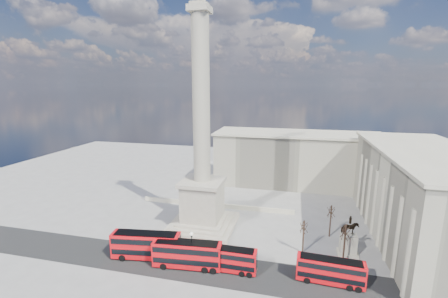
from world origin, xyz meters
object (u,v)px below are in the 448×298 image
Objects in this scene: red_bus_d at (331,271)px; pedestrian_crossing at (230,253)px; red_bus_a at (147,245)px; equestrian_statue at (348,241)px; red_bus_b at (188,254)px; red_bus_c at (227,259)px; victorian_lamp at (192,247)px; pedestrian_walking at (303,264)px; pedestrian_standing at (344,270)px; nelsons_column at (202,171)px.

red_bus_d is 6.80× the size of pedestrian_crossing.
equestrian_statue reaches higher than red_bus_a.
red_bus_a is at bearing 168.71° from red_bus_b.
red_bus_c is 0.98× the size of red_bus_d.
red_bus_c is 1.55× the size of victorian_lamp.
red_bus_b reaches higher than pedestrian_crossing.
red_bus_b is at bearing -173.95° from red_bus_c.
pedestrian_walking is 1.23× the size of pedestrian_crossing.
red_bus_d is 17.58m from pedestrian_crossing.
red_bus_c reaches higher than pedestrian_standing.
pedestrian_standing is at bearing -138.49° from pedestrian_crossing.
red_bus_b is 6.80m from red_bus_c.
pedestrian_standing is (34.30, 3.14, -1.78)m from red_bus_a.
equestrian_statue is (20.89, 10.18, 0.44)m from red_bus_c.
victorian_lamp reaches higher than pedestrian_walking.
nelsons_column is at bearing 127.59° from pedestrian_walking.
nelsons_column is at bearing -55.34° from pedestrian_standing.
pedestrian_crossing is at bearing 94.87° from red_bus_c.
red_bus_a is 6.64× the size of pedestrian_walking.
nelsons_column is 4.82× the size of red_bus_c.
equestrian_statue is (29.74, -4.63, -10.28)m from nelsons_column.
red_bus_a reaches higher than pedestrian_standing.
red_bus_a reaches higher than red_bus_b.
nelsons_column is 6.50× the size of equestrian_statue.
pedestrian_crossing is at bearing 151.90° from pedestrian_walking.
red_bus_c is (8.85, -14.81, -10.72)m from nelsons_column.
equestrian_statue is 4.97× the size of pedestrian_crossing.
red_bus_a is at bearing 174.74° from victorian_lamp.
red_bus_c is at bearing 6.29° from victorian_lamp.
red_bus_a reaches higher than pedestrian_crossing.
victorian_lamp is (8.97, -0.83, 1.31)m from red_bus_a.
red_bus_a is 9.11m from victorian_lamp.
nelsons_column reaches higher than red_bus_c.
nelsons_column is at bearing 92.45° from red_bus_b.
equestrian_statue is at bearing -8.85° from nelsons_column.
red_bus_a is at bearing -112.61° from nelsons_column.
red_bus_b is at bearing -158.52° from equestrian_statue.
pedestrian_walking reaches higher than pedestrian_crossing.
red_bus_a is 1.20× the size of red_bus_d.
red_bus_c is 16.81m from red_bus_d.
nelsons_column is 31.24m from red_bus_d.
equestrian_statue is (26.86, 10.84, -1.30)m from victorian_lamp.
equestrian_statue reaches higher than pedestrian_standing.
victorian_lamp is 28.99m from equestrian_statue.
nelsons_column is 3.94× the size of red_bus_a.
equestrian_statue is at bearing 21.97° from victorian_lamp.
red_bus_a is at bearing -27.92° from pedestrian_standing.
pedestrian_crossing is (14.60, 3.99, -1.86)m from red_bus_a.
equestrian_statue reaches higher than red_bus_d.
red_bus_a is 8.18× the size of pedestrian_crossing.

